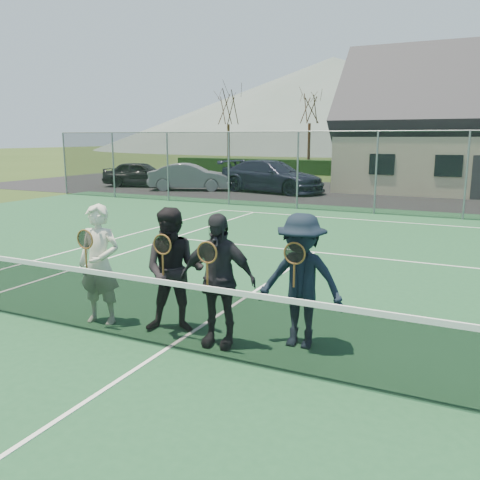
{
  "coord_description": "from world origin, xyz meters",
  "views": [
    {
      "loc": [
        3.63,
        -5.28,
        2.77
      ],
      "look_at": [
        0.34,
        1.5,
        1.25
      ],
      "focal_mm": 38.0,
      "sensor_mm": 36.0,
      "label": 1
    }
  ],
  "objects_px": {
    "car_c": "(272,176)",
    "tennis_net": "(167,311)",
    "car_b": "(190,177)",
    "car_a": "(141,174)",
    "player_c": "(218,280)",
    "player_b": "(174,270)",
    "player_d": "(301,281)",
    "player_a": "(99,264)"
  },
  "relations": [
    {
      "from": "car_a",
      "to": "player_c",
      "type": "xyz_separation_m",
      "value": [
        14.72,
        -18.05,
        0.2
      ]
    },
    {
      "from": "car_b",
      "to": "player_b",
      "type": "distance_m",
      "value": 20.21
    },
    {
      "from": "car_c",
      "to": "tennis_net",
      "type": "bearing_deg",
      "value": -150.07
    },
    {
      "from": "car_b",
      "to": "player_a",
      "type": "height_order",
      "value": "player_a"
    },
    {
      "from": "car_a",
      "to": "car_c",
      "type": "xyz_separation_m",
      "value": [
        7.91,
        0.41,
        0.1
      ]
    },
    {
      "from": "car_c",
      "to": "tennis_net",
      "type": "distance_m",
      "value": 19.91
    },
    {
      "from": "car_a",
      "to": "car_b",
      "type": "height_order",
      "value": "car_a"
    },
    {
      "from": "car_c",
      "to": "player_b",
      "type": "distance_m",
      "value": 19.26
    },
    {
      "from": "car_c",
      "to": "player_d",
      "type": "relative_size",
      "value": 3.14
    },
    {
      "from": "tennis_net",
      "to": "player_c",
      "type": "distance_m",
      "value": 0.78
    },
    {
      "from": "car_a",
      "to": "player_c",
      "type": "bearing_deg",
      "value": -156.87
    },
    {
      "from": "player_b",
      "to": "car_a",
      "type": "bearing_deg",
      "value": 127.92
    },
    {
      "from": "tennis_net",
      "to": "car_c",
      "type": "bearing_deg",
      "value": 108.42
    },
    {
      "from": "car_c",
      "to": "player_c",
      "type": "bearing_deg",
      "value": -148.22
    },
    {
      "from": "tennis_net",
      "to": "player_d",
      "type": "height_order",
      "value": "player_d"
    },
    {
      "from": "player_b",
      "to": "player_d",
      "type": "distance_m",
      "value": 1.82
    },
    {
      "from": "tennis_net",
      "to": "player_a",
      "type": "bearing_deg",
      "value": 164.6
    },
    {
      "from": "player_c",
      "to": "player_b",
      "type": "bearing_deg",
      "value": 168.4
    },
    {
      "from": "player_a",
      "to": "player_d",
      "type": "bearing_deg",
      "value": 8.78
    },
    {
      "from": "player_a",
      "to": "player_b",
      "type": "height_order",
      "value": "same"
    },
    {
      "from": "tennis_net",
      "to": "player_c",
      "type": "height_order",
      "value": "player_c"
    },
    {
      "from": "car_b",
      "to": "car_a",
      "type": "bearing_deg",
      "value": 58.84
    },
    {
      "from": "car_a",
      "to": "player_d",
      "type": "relative_size",
      "value": 2.36
    },
    {
      "from": "car_b",
      "to": "tennis_net",
      "type": "distance_m",
      "value": 20.85
    },
    {
      "from": "player_c",
      "to": "car_b",
      "type": "bearing_deg",
      "value": 122.43
    },
    {
      "from": "player_b",
      "to": "player_c",
      "type": "distance_m",
      "value": 0.81
    },
    {
      "from": "player_a",
      "to": "player_d",
      "type": "height_order",
      "value": "same"
    },
    {
      "from": "car_c",
      "to": "tennis_net",
      "type": "xyz_separation_m",
      "value": [
        6.29,
        -18.89,
        -0.28
      ]
    },
    {
      "from": "car_a",
      "to": "car_c",
      "type": "height_order",
      "value": "car_c"
    },
    {
      "from": "car_a",
      "to": "player_d",
      "type": "distance_m",
      "value": 23.62
    },
    {
      "from": "player_c",
      "to": "player_d",
      "type": "bearing_deg",
      "value": 23.22
    },
    {
      "from": "car_a",
      "to": "player_c",
      "type": "relative_size",
      "value": 2.36
    },
    {
      "from": "player_b",
      "to": "car_c",
      "type": "bearing_deg",
      "value": 108.23
    },
    {
      "from": "tennis_net",
      "to": "player_a",
      "type": "distance_m",
      "value": 1.55
    },
    {
      "from": "car_a",
      "to": "player_d",
      "type": "xyz_separation_m",
      "value": [
        15.74,
        -17.61,
        0.2
      ]
    },
    {
      "from": "car_a",
      "to": "player_d",
      "type": "height_order",
      "value": "player_d"
    },
    {
      "from": "player_a",
      "to": "car_a",
      "type": "bearing_deg",
      "value": 125.19
    },
    {
      "from": "car_c",
      "to": "player_c",
      "type": "height_order",
      "value": "player_c"
    },
    {
      "from": "player_d",
      "to": "player_a",
      "type": "bearing_deg",
      "value": -171.22
    },
    {
      "from": "tennis_net",
      "to": "player_d",
      "type": "relative_size",
      "value": 6.49
    },
    {
      "from": "car_c",
      "to": "tennis_net",
      "type": "relative_size",
      "value": 0.48
    },
    {
      "from": "player_a",
      "to": "player_d",
      "type": "relative_size",
      "value": 1.0
    }
  ]
}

